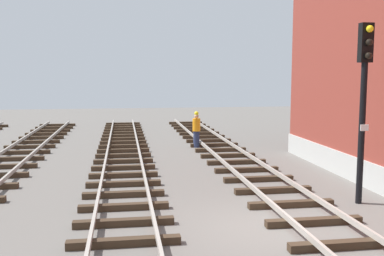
{
  "coord_description": "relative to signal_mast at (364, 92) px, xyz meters",
  "views": [
    {
      "loc": [
        -3.51,
        -10.2,
        3.76
      ],
      "look_at": [
        -0.96,
        6.29,
        1.75
      ],
      "focal_mm": 41.75,
      "sensor_mm": 36.0,
      "label": 1
    }
  ],
  "objects": [
    {
      "name": "track_worker_foreground",
      "position": [
        -3.06,
        10.71,
        -2.34
      ],
      "size": [
        0.4,
        0.4,
        1.87
      ],
      "color": "#262D4C",
      "rests_on": "ground"
    },
    {
      "name": "track_centre",
      "position": [
        -6.81,
        -1.6,
        -3.14
      ],
      "size": [
        2.5,
        47.93,
        0.32
      ],
      "color": "#38281C",
      "rests_on": "ground"
    },
    {
      "name": "track_near_building",
      "position": [
        -2.11,
        -1.6,
        -3.14
      ],
      "size": [
        2.5,
        47.93,
        0.32
      ],
      "color": "#38281C",
      "rests_on": "ground"
    },
    {
      "name": "ground_plane",
      "position": [
        -3.26,
        -1.6,
        -3.27
      ],
      "size": [
        80.0,
        80.0,
        0.0
      ],
      "primitive_type": "plane",
      "color": "#605B56"
    },
    {
      "name": "signal_mast",
      "position": [
        0.0,
        0.0,
        0.0
      ],
      "size": [
        0.36,
        0.4,
        5.19
      ],
      "color": "black",
      "rests_on": "ground"
    }
  ]
}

